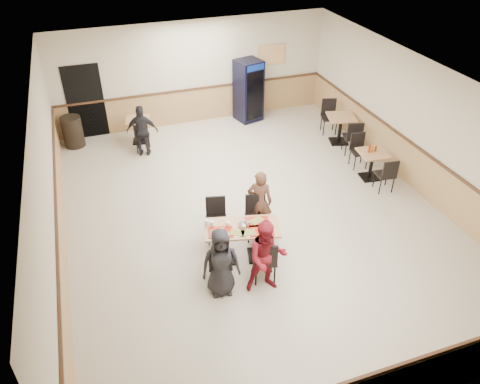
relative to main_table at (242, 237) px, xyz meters
name	(u,v)px	position (x,y,z in m)	size (l,w,h in m)	color
ground	(253,213)	(0.73, 1.29, -0.50)	(10.00, 10.00, 0.00)	beige
room_shell	(282,129)	(2.50, 3.84, 0.08)	(10.00, 10.00, 10.00)	silver
main_table	(242,237)	(0.00, 0.00, 0.00)	(1.53, 1.01, 0.75)	black
main_chairs	(239,239)	(-0.05, 0.01, -0.02)	(1.60, 1.89, 0.95)	black
diner_woman_left	(221,262)	(-0.64, -0.72, 0.18)	(0.67, 0.44, 1.37)	black
diner_woman_right	(267,257)	(0.14, -0.91, 0.23)	(0.72, 0.56, 1.47)	maroon
diner_man_opposite	(260,201)	(0.64, 0.72, 0.21)	(0.52, 0.34, 1.42)	#523223
lone_diner	(142,131)	(-1.10, 4.71, 0.20)	(0.82, 0.34, 1.40)	black
tabletop_clutter	(241,228)	(-0.03, -0.05, 0.28)	(1.26, 0.78, 0.12)	#A8200B
side_table_near	(372,161)	(3.96, 1.72, -0.03)	(0.74, 0.74, 0.71)	black
side_table_near_chair_south	(385,174)	(3.96, 1.15, -0.05)	(0.42, 0.42, 0.90)	black
side_table_near_chair_north	(359,151)	(3.96, 2.29, -0.05)	(0.42, 0.42, 0.90)	black
side_table_far	(340,125)	(4.16, 3.63, 0.02)	(0.90, 0.90, 0.78)	black
side_table_far_chair_south	(352,136)	(4.16, 3.00, 0.00)	(0.46, 0.46, 0.99)	black
side_table_far_chair_north	(329,117)	(4.16, 4.26, 0.00)	(0.46, 0.46, 0.99)	black
condiment_caddy	(372,149)	(3.93, 1.77, 0.30)	(0.23, 0.06, 0.20)	#9D2C0B
back_table	(139,127)	(-1.10, 5.49, -0.04)	(0.76, 0.76, 0.69)	black
back_table_chair_lone	(142,136)	(-1.10, 4.94, -0.06)	(0.41, 0.41, 0.88)	black
pepsi_cooler	(249,91)	(2.27, 5.89, 0.42)	(0.84, 0.84, 1.83)	black
trash_bin	(73,132)	(-2.85, 5.84, -0.07)	(0.54, 0.54, 0.86)	black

